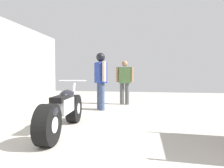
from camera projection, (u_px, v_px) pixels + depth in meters
The scene contains 4 objects.
ground_plane at pixel (108, 123), 4.14m from camera, with size 16.84×16.84×0.00m, color #A8A399.
motorcycle_maroon_cruiser at pixel (63, 111), 3.42m from camera, with size 0.61×2.07×0.96m.
mechanic_in_blue at pixel (125, 80), 6.83m from camera, with size 0.66×0.30×1.63m.
mechanic_with_helmet at pixel (101, 76), 5.71m from camera, with size 0.49×0.63×1.78m.
Camera 1 is at (0.82, -0.51, 1.04)m, focal length 29.42 mm.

